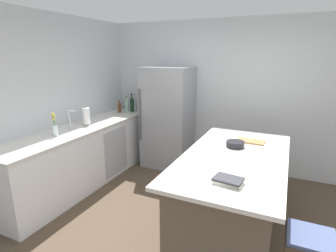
% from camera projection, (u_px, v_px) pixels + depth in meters
% --- Properties ---
extents(ground_plane, '(7.20, 7.20, 0.00)m').
position_uv_depth(ground_plane, '(194.00, 242.00, 2.93)').
color(ground_plane, '#4C3D2D').
extents(wall_rear, '(6.00, 0.10, 2.60)m').
position_uv_depth(wall_rear, '(239.00, 97.00, 4.57)').
color(wall_rear, silver).
rests_on(wall_rear, ground_plane).
extents(wall_left, '(0.10, 6.00, 2.60)m').
position_uv_depth(wall_left, '(26.00, 109.00, 3.59)').
color(wall_left, silver).
rests_on(wall_left, ground_plane).
extents(counter_run_left, '(0.68, 2.95, 0.94)m').
position_uv_depth(counter_run_left, '(85.00, 155.00, 4.21)').
color(counter_run_left, white).
rests_on(counter_run_left, ground_plane).
extents(kitchen_island, '(1.08, 2.08, 0.94)m').
position_uv_depth(kitchen_island, '(232.00, 193.00, 3.02)').
color(kitchen_island, brown).
rests_on(kitchen_island, ground_plane).
extents(refrigerator, '(0.83, 0.72, 1.80)m').
position_uv_depth(refrigerator, '(168.00, 118.00, 4.80)').
color(refrigerator, '#93969B').
rests_on(refrigerator, ground_plane).
extents(bar_stool, '(0.36, 0.36, 0.69)m').
position_uv_depth(bar_stool, '(309.00, 250.00, 2.03)').
color(bar_stool, '#473828').
rests_on(bar_stool, ground_plane).
extents(sink_faucet, '(0.15, 0.05, 0.30)m').
position_uv_depth(sink_faucet, '(70.00, 119.00, 3.90)').
color(sink_faucet, silver).
rests_on(sink_faucet, counter_run_left).
extents(flower_vase, '(0.07, 0.07, 0.32)m').
position_uv_depth(flower_vase, '(55.00, 129.00, 3.57)').
color(flower_vase, silver).
rests_on(flower_vase, counter_run_left).
extents(paper_towel_roll, '(0.14, 0.14, 0.31)m').
position_uv_depth(paper_towel_roll, '(86.00, 117.00, 4.13)').
color(paper_towel_roll, gray).
rests_on(paper_towel_roll, counter_run_left).
extents(soda_bottle, '(0.07, 0.07, 0.33)m').
position_uv_depth(soda_bottle, '(135.00, 104.00, 5.22)').
color(soda_bottle, silver).
rests_on(soda_bottle, counter_run_left).
extents(wine_bottle, '(0.07, 0.07, 0.35)m').
position_uv_depth(wine_bottle, '(132.00, 105.00, 5.13)').
color(wine_bottle, '#19381E').
rests_on(wine_bottle, counter_run_left).
extents(gin_bottle, '(0.07, 0.07, 0.30)m').
position_uv_depth(gin_bottle, '(127.00, 106.00, 5.06)').
color(gin_bottle, '#8CB79E').
rests_on(gin_bottle, counter_run_left).
extents(syrup_bottle, '(0.07, 0.07, 0.24)m').
position_uv_depth(syrup_bottle, '(119.00, 108.00, 5.04)').
color(syrup_bottle, '#5B3319').
rests_on(syrup_bottle, counter_run_left).
extents(cookbook_stack, '(0.26, 0.20, 0.05)m').
position_uv_depth(cookbook_stack, '(228.00, 181.00, 2.26)').
color(cookbook_stack, silver).
rests_on(cookbook_stack, kitchen_island).
extents(mixing_bowl, '(0.22, 0.22, 0.07)m').
position_uv_depth(mixing_bowl, '(235.00, 144.00, 3.16)').
color(mixing_bowl, black).
rests_on(mixing_bowl, kitchen_island).
extents(cutting_board, '(0.35, 0.21, 0.02)m').
position_uv_depth(cutting_board, '(251.00, 141.00, 3.35)').
color(cutting_board, '#9E7042').
rests_on(cutting_board, kitchen_island).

